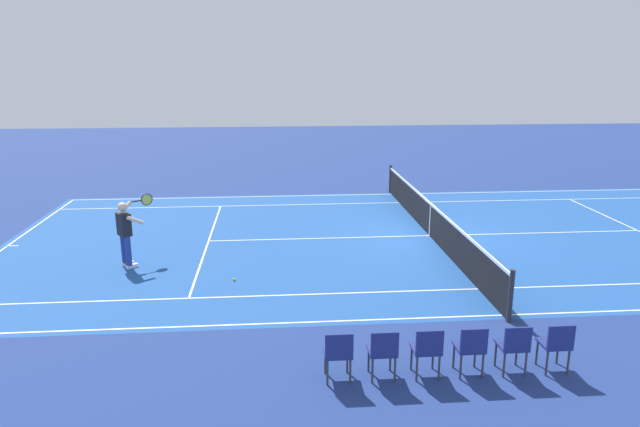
% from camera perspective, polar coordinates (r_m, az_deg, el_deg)
% --- Properties ---
extents(ground_plane, '(60.00, 60.00, 0.00)m').
position_cam_1_polar(ground_plane, '(17.19, 10.78, -2.17)').
color(ground_plane, navy).
extents(court_slab, '(24.20, 11.40, 0.00)m').
position_cam_1_polar(court_slab, '(17.19, 10.78, -2.16)').
color(court_slab, '#1E4C93').
rests_on(court_slab, ground_plane).
extents(court_line_markings, '(23.85, 11.05, 0.01)m').
position_cam_1_polar(court_line_markings, '(17.19, 10.78, -2.15)').
color(court_line_markings, white).
rests_on(court_line_markings, ground_plane).
extents(tennis_net, '(0.10, 11.70, 1.08)m').
position_cam_1_polar(tennis_net, '(17.06, 10.85, -0.59)').
color(tennis_net, '#2D2D33').
rests_on(tennis_net, ground_plane).
extents(tennis_player_near, '(0.77, 1.06, 1.70)m').
position_cam_1_polar(tennis_player_near, '(14.88, -18.65, -1.62)').
color(tennis_player_near, navy).
rests_on(tennis_player_near, ground_plane).
extents(tennis_ball, '(0.07, 0.07, 0.07)m').
position_cam_1_polar(tennis_ball, '(13.63, -8.47, -6.46)').
color(tennis_ball, '#CCE01E').
rests_on(tennis_ball, ground_plane).
extents(spectator_chair_0, '(0.44, 0.44, 0.88)m').
position_cam_1_polar(spectator_chair_0, '(10.30, 22.34, -11.75)').
color(spectator_chair_0, '#38383D').
rests_on(spectator_chair_0, ground_plane).
extents(spectator_chair_1, '(0.44, 0.44, 0.88)m').
position_cam_1_polar(spectator_chair_1, '(10.01, 18.62, -12.19)').
color(spectator_chair_1, '#38383D').
rests_on(spectator_chair_1, ground_plane).
extents(spectator_chair_2, '(0.44, 0.44, 0.88)m').
position_cam_1_polar(spectator_chair_2, '(9.76, 14.69, -12.59)').
color(spectator_chair_2, '#38383D').
rests_on(spectator_chair_2, ground_plane).
extents(spectator_chair_3, '(0.44, 0.44, 0.88)m').
position_cam_1_polar(spectator_chair_3, '(9.56, 10.55, -12.96)').
color(spectator_chair_3, '#38383D').
rests_on(spectator_chair_3, ground_plane).
extents(spectator_chair_4, '(0.44, 0.44, 0.88)m').
position_cam_1_polar(spectator_chair_4, '(9.41, 6.25, -13.26)').
color(spectator_chair_4, '#38383D').
rests_on(spectator_chair_4, ground_plane).
extents(spectator_chair_5, '(0.44, 0.44, 0.88)m').
position_cam_1_polar(spectator_chair_5, '(9.31, 1.82, -13.50)').
color(spectator_chair_5, '#38383D').
rests_on(spectator_chair_5, ground_plane).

